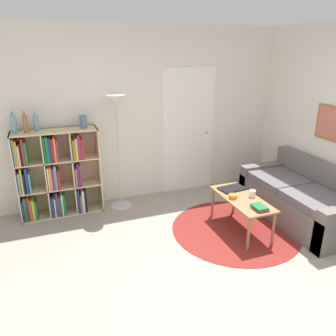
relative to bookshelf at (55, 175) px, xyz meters
name	(u,v)px	position (x,y,z in m)	size (l,w,h in m)	color
ground_plane	(222,295)	(1.38, -2.32, -0.60)	(14.00, 14.00, 0.00)	gray
wall_back	(146,116)	(1.41, 0.21, 0.69)	(7.39, 0.11, 2.60)	silver
wall_right	(323,121)	(3.60, -1.07, 0.70)	(0.08, 5.51, 2.60)	silver
rug	(235,229)	(2.16, -1.30, -0.59)	(1.67, 1.67, 0.01)	maroon
bookshelf	(55,175)	(0.00, 0.00, 0.00)	(1.12, 0.34, 1.23)	beige
floor_lamp	(117,123)	(0.89, -0.09, 0.68)	(0.32, 0.32, 1.67)	#B7B7BC
couch	(303,199)	(3.20, -1.33, -0.32)	(0.84, 1.73, 0.79)	#66605B
coffee_table	(242,202)	(2.21, -1.31, -0.19)	(0.43, 0.98, 0.46)	#996B42
laptop	(232,188)	(2.23, -1.03, -0.13)	(0.37, 0.26, 0.02)	black
bowl	(233,196)	(2.09, -1.28, -0.11)	(0.11, 0.11, 0.05)	orange
book_stack_on_table	(260,208)	(2.23, -1.66, -0.11)	(0.14, 0.20, 0.05)	#B21E23
cup	(252,194)	(2.35, -1.33, -0.09)	(0.08, 0.08, 0.09)	white
bottle_left	(14,124)	(-0.42, 0.00, 0.75)	(0.08, 0.08, 0.29)	#6B93A3
bottle_middle	(25,124)	(-0.28, -0.01, 0.75)	(0.06, 0.06, 0.28)	olive
bottle_right	(36,123)	(-0.15, 0.03, 0.74)	(0.07, 0.07, 0.26)	#6B93A3
vase_on_shelf	(83,122)	(0.45, 0.00, 0.72)	(0.10, 0.10, 0.18)	slate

